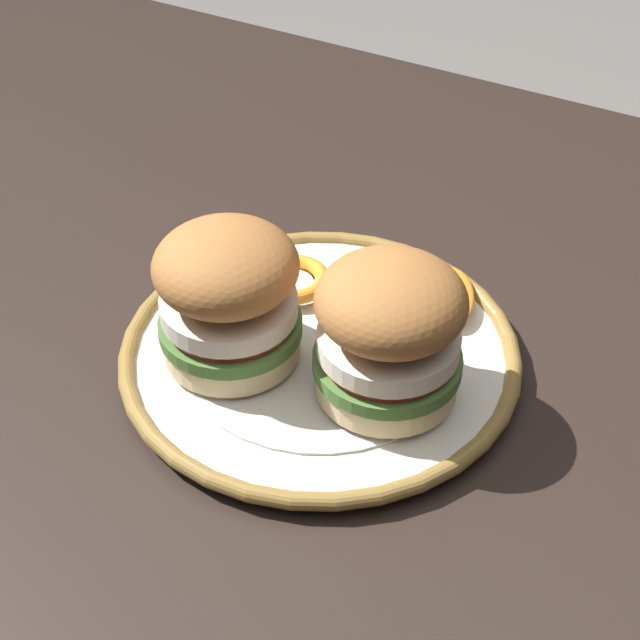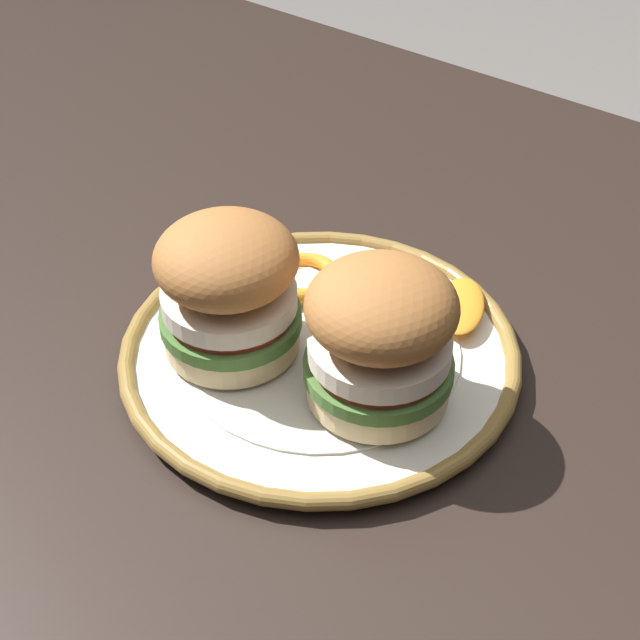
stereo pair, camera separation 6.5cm
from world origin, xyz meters
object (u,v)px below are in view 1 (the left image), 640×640
(sandwich_half_left, at_px, (389,330))
(dining_table, at_px, (197,443))
(dinner_plate, at_px, (320,353))
(sandwich_half_right, at_px, (228,294))

(sandwich_half_left, bearing_deg, dining_table, -164.90)
(dinner_plate, bearing_deg, sandwich_half_left, -14.69)
(dinner_plate, relative_size, sandwich_half_left, 2.51)
(dining_table, height_order, sandwich_half_right, sandwich_half_right)
(dining_table, relative_size, sandwich_half_left, 12.35)
(sandwich_half_right, bearing_deg, dining_table, -150.06)
(dining_table, bearing_deg, sandwich_half_left, 15.10)
(dining_table, xyz_separation_m, sandwich_half_left, (0.14, 0.04, 0.15))
(sandwich_half_left, relative_size, sandwich_half_right, 0.92)
(dining_table, distance_m, dinner_plate, 0.13)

